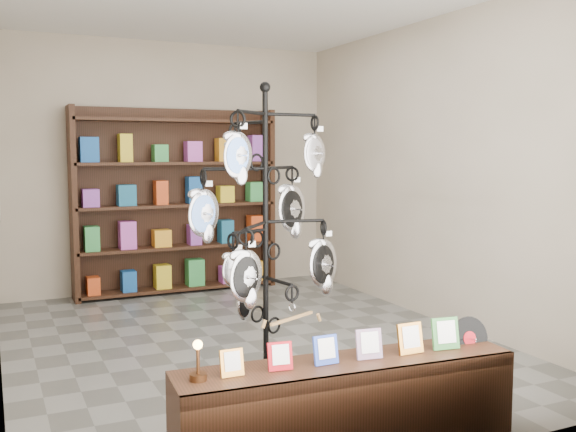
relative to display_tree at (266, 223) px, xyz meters
name	(u,v)px	position (x,y,z in m)	size (l,w,h in m)	color
ground	(247,342)	(0.42, 1.41, -1.23)	(5.00, 5.00, 0.00)	slate
room_envelope	(246,133)	(0.42, 1.41, 0.62)	(5.00, 5.00, 5.00)	#C4B39D
display_tree	(266,223)	(0.00, 0.00, 0.00)	(1.14, 1.14, 2.13)	black
front_shelf	(347,402)	(0.21, -0.71, -0.98)	(2.03, 0.56, 0.71)	black
back_shelving	(176,207)	(0.42, 3.71, -0.20)	(2.42, 0.36, 2.20)	black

